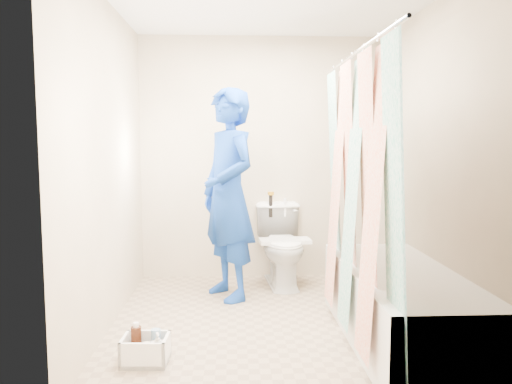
{
  "coord_description": "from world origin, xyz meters",
  "views": [
    {
      "loc": [
        -0.29,
        -3.69,
        1.38
      ],
      "look_at": [
        -0.1,
        0.3,
        0.97
      ],
      "focal_mm": 35.0,
      "sensor_mm": 36.0,
      "label": 1
    }
  ],
  "objects_px": {
    "bathtub": "(400,304)",
    "cleaning_caddy": "(147,351)",
    "plumber": "(228,194)",
    "toilet": "(282,245)"
  },
  "relations": [
    {
      "from": "bathtub",
      "to": "cleaning_caddy",
      "type": "relative_size",
      "value": 5.96
    },
    {
      "from": "plumber",
      "to": "cleaning_caddy",
      "type": "height_order",
      "value": "plumber"
    },
    {
      "from": "bathtub",
      "to": "cleaning_caddy",
      "type": "bearing_deg",
      "value": -171.4
    },
    {
      "from": "plumber",
      "to": "cleaning_caddy",
      "type": "relative_size",
      "value": 6.24
    },
    {
      "from": "toilet",
      "to": "cleaning_caddy",
      "type": "height_order",
      "value": "toilet"
    },
    {
      "from": "toilet",
      "to": "cleaning_caddy",
      "type": "relative_size",
      "value": 2.62
    },
    {
      "from": "toilet",
      "to": "cleaning_caddy",
      "type": "xyz_separation_m",
      "value": [
        -1.01,
        -1.65,
        -0.31
      ]
    },
    {
      "from": "plumber",
      "to": "cleaning_caddy",
      "type": "xyz_separation_m",
      "value": [
        -0.5,
        -1.3,
        -0.84
      ]
    },
    {
      "from": "toilet",
      "to": "plumber",
      "type": "height_order",
      "value": "plumber"
    },
    {
      "from": "bathtub",
      "to": "toilet",
      "type": "xyz_separation_m",
      "value": [
        -0.67,
        1.4,
        0.12
      ]
    }
  ]
}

